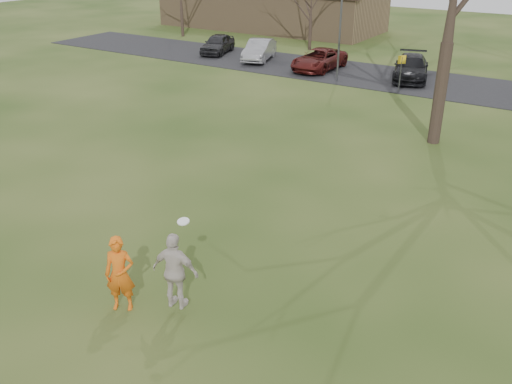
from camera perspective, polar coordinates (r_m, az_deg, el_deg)
ground at (r=13.74m, az=-9.18°, el=-11.73°), size 120.00×120.00×0.00m
parking_strip at (r=34.83m, az=19.19°, el=10.24°), size 62.00×6.50×0.04m
player_defender at (r=13.43m, az=-13.79°, el=-8.17°), size 0.83×0.75×1.91m
car_0 at (r=42.23m, az=-3.96°, el=14.94°), size 2.63×4.29×1.37m
car_1 at (r=39.72m, az=0.34°, el=14.37°), size 2.70×4.52×1.41m
car_2 at (r=37.07m, az=6.50°, el=13.36°), size 2.26×4.76×1.31m
car_3 at (r=35.59m, az=15.62°, el=12.20°), size 3.22×5.18×1.40m
catching_play at (r=12.84m, az=-8.26°, el=-8.06°), size 1.20×0.70×2.29m
building at (r=54.01m, az=1.52°, el=18.51°), size 20.60×8.50×5.14m
lamp_post at (r=33.66m, az=8.72°, el=17.71°), size 0.34×0.34×6.27m
sign_yellow at (r=32.21m, az=14.67°, el=12.31°), size 0.35×0.35×2.08m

